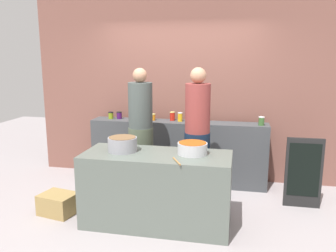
{
  "coord_description": "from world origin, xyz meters",
  "views": [
    {
      "loc": [
        0.9,
        -4.02,
        1.95
      ],
      "look_at": [
        0.0,
        0.35,
        1.05
      ],
      "focal_mm": 37.16,
      "sensor_mm": 36.0,
      "label": 1
    }
  ],
  "objects_px": {
    "preserve_jar_7": "(204,119)",
    "cooking_pot_center": "(192,148)",
    "bread_crate": "(58,204)",
    "preserve_jar_4": "(172,116)",
    "cooking_pot_left": "(123,144)",
    "preserve_jar_5": "(180,117)",
    "preserve_jar_6": "(195,119)",
    "cook_with_tongs": "(141,140)",
    "preserve_jar_2": "(144,115)",
    "preserve_jar_8": "(261,121)",
    "preserve_jar_0": "(111,115)",
    "chalkboard_sign": "(304,173)",
    "wooden_spoon": "(177,161)",
    "preserve_jar_3": "(153,117)",
    "preserve_jar_1": "(119,115)",
    "cook_in_cap": "(197,145)"
  },
  "relations": [
    {
      "from": "preserve_jar_7",
      "to": "cooking_pot_center",
      "type": "xyz_separation_m",
      "value": [
        0.01,
        -1.36,
        -0.1
      ]
    },
    {
      "from": "bread_crate",
      "to": "preserve_jar_4",
      "type": "bearing_deg",
      "value": 51.08
    },
    {
      "from": "cooking_pot_left",
      "to": "bread_crate",
      "type": "height_order",
      "value": "cooking_pot_left"
    },
    {
      "from": "preserve_jar_5",
      "to": "preserve_jar_6",
      "type": "xyz_separation_m",
      "value": [
        0.24,
        -0.01,
        -0.02
      ]
    },
    {
      "from": "cooking_pot_left",
      "to": "cook_with_tongs",
      "type": "distance_m",
      "value": 0.72
    },
    {
      "from": "bread_crate",
      "to": "preserve_jar_2",
      "type": "bearing_deg",
      "value": 62.06
    },
    {
      "from": "preserve_jar_8",
      "to": "preserve_jar_0",
      "type": "bearing_deg",
      "value": 178.2
    },
    {
      "from": "preserve_jar_5",
      "to": "preserve_jar_6",
      "type": "bearing_deg",
      "value": -3.55
    },
    {
      "from": "preserve_jar_0",
      "to": "bread_crate",
      "type": "xyz_separation_m",
      "value": [
        -0.19,
        -1.42,
        -0.9
      ]
    },
    {
      "from": "bread_crate",
      "to": "chalkboard_sign",
      "type": "height_order",
      "value": "chalkboard_sign"
    },
    {
      "from": "preserve_jar_7",
      "to": "wooden_spoon",
      "type": "xyz_separation_m",
      "value": [
        -0.11,
        -1.69,
        -0.16
      ]
    },
    {
      "from": "cook_with_tongs",
      "to": "cooking_pot_center",
      "type": "bearing_deg",
      "value": -39.84
    },
    {
      "from": "preserve_jar_5",
      "to": "wooden_spoon",
      "type": "distance_m",
      "value": 1.7
    },
    {
      "from": "preserve_jar_2",
      "to": "bread_crate",
      "type": "relative_size",
      "value": 0.34
    },
    {
      "from": "preserve_jar_3",
      "to": "wooden_spoon",
      "type": "bearing_deg",
      "value": -67.82
    },
    {
      "from": "preserve_jar_3",
      "to": "bread_crate",
      "type": "distance_m",
      "value": 1.89
    },
    {
      "from": "cooking_pot_center",
      "to": "preserve_jar_6",
      "type": "bearing_deg",
      "value": 95.85
    },
    {
      "from": "preserve_jar_3",
      "to": "preserve_jar_1",
      "type": "bearing_deg",
      "value": 177.0
    },
    {
      "from": "preserve_jar_1",
      "to": "preserve_jar_8",
      "type": "bearing_deg",
      "value": -2.58
    },
    {
      "from": "cooking_pot_left",
      "to": "chalkboard_sign",
      "type": "xyz_separation_m",
      "value": [
        2.17,
        0.8,
        -0.47
      ]
    },
    {
      "from": "cook_in_cap",
      "to": "preserve_jar_0",
      "type": "bearing_deg",
      "value": 149.68
    },
    {
      "from": "preserve_jar_5",
      "to": "preserve_jar_1",
      "type": "bearing_deg",
      "value": 178.25
    },
    {
      "from": "preserve_jar_3",
      "to": "wooden_spoon",
      "type": "distance_m",
      "value": 1.82
    },
    {
      "from": "preserve_jar_0",
      "to": "cooking_pot_left",
      "type": "height_order",
      "value": "preserve_jar_0"
    },
    {
      "from": "preserve_jar_0",
      "to": "cook_in_cap",
      "type": "distance_m",
      "value": 1.73
    },
    {
      "from": "preserve_jar_7",
      "to": "preserve_jar_8",
      "type": "bearing_deg",
      "value": -5.77
    },
    {
      "from": "preserve_jar_5",
      "to": "cooking_pot_center",
      "type": "bearing_deg",
      "value": -74.5
    },
    {
      "from": "bread_crate",
      "to": "preserve_jar_0",
      "type": "bearing_deg",
      "value": 82.29
    },
    {
      "from": "cook_in_cap",
      "to": "cooking_pot_left",
      "type": "bearing_deg",
      "value": -147.18
    },
    {
      "from": "wooden_spoon",
      "to": "preserve_jar_7",
      "type": "bearing_deg",
      "value": 86.2
    },
    {
      "from": "preserve_jar_4",
      "to": "cooking_pot_left",
      "type": "xyz_separation_m",
      "value": [
        -0.32,
        -1.43,
        -0.1
      ]
    },
    {
      "from": "preserve_jar_6",
      "to": "cook_with_tongs",
      "type": "distance_m",
      "value": 0.96
    },
    {
      "from": "preserve_jar_2",
      "to": "wooden_spoon",
      "type": "height_order",
      "value": "preserve_jar_2"
    },
    {
      "from": "preserve_jar_2",
      "to": "bread_crate",
      "type": "distance_m",
      "value": 1.84
    },
    {
      "from": "preserve_jar_1",
      "to": "cook_in_cap",
      "type": "bearing_deg",
      "value": -33.44
    },
    {
      "from": "preserve_jar_6",
      "to": "preserve_jar_7",
      "type": "distance_m",
      "value": 0.13
    },
    {
      "from": "preserve_jar_4",
      "to": "preserve_jar_2",
      "type": "bearing_deg",
      "value": -173.02
    },
    {
      "from": "cooking_pot_center",
      "to": "preserve_jar_5",
      "type": "bearing_deg",
      "value": 105.5
    },
    {
      "from": "preserve_jar_8",
      "to": "chalkboard_sign",
      "type": "relative_size",
      "value": 0.14
    },
    {
      "from": "preserve_jar_1",
      "to": "wooden_spoon",
      "type": "distance_m",
      "value": 2.11
    },
    {
      "from": "preserve_jar_7",
      "to": "cook_with_tongs",
      "type": "bearing_deg",
      "value": -138.95
    },
    {
      "from": "preserve_jar_0",
      "to": "preserve_jar_4",
      "type": "height_order",
      "value": "preserve_jar_4"
    },
    {
      "from": "preserve_jar_4",
      "to": "cooking_pot_left",
      "type": "distance_m",
      "value": 1.47
    },
    {
      "from": "preserve_jar_4",
      "to": "preserve_jar_6",
      "type": "distance_m",
      "value": 0.37
    },
    {
      "from": "preserve_jar_4",
      "to": "wooden_spoon",
      "type": "xyz_separation_m",
      "value": [
        0.38,
        -1.72,
        -0.18
      ]
    },
    {
      "from": "preserve_jar_3",
      "to": "cook_in_cap",
      "type": "relative_size",
      "value": 0.06
    },
    {
      "from": "preserve_jar_5",
      "to": "cooking_pot_left",
      "type": "xyz_separation_m",
      "value": [
        -0.45,
        -1.39,
        -0.1
      ]
    },
    {
      "from": "preserve_jar_0",
      "to": "cooking_pot_left",
      "type": "distance_m",
      "value": 1.55
    },
    {
      "from": "cooking_pot_center",
      "to": "bread_crate",
      "type": "relative_size",
      "value": 0.79
    },
    {
      "from": "preserve_jar_1",
      "to": "cooking_pot_left",
      "type": "xyz_separation_m",
      "value": [
        0.54,
        -1.42,
        -0.09
      ]
    }
  ]
}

